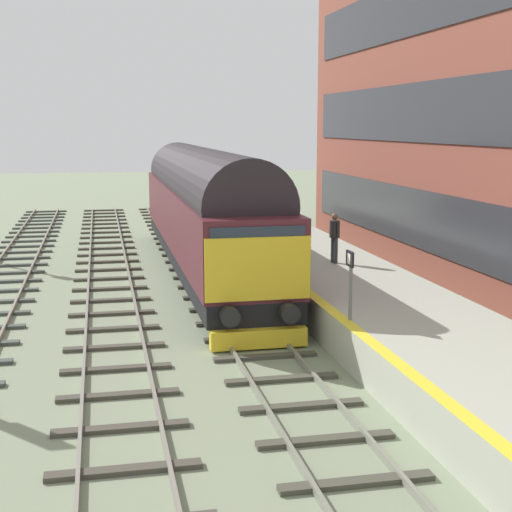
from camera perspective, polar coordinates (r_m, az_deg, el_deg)
ground_plane at (r=20.99m, az=-1.22°, el=-5.19°), size 140.00×140.00×0.00m
track_main at (r=20.97m, az=-1.22°, el=-5.04°), size 2.50×60.00×0.15m
track_adjacent_west at (r=20.64m, az=-10.89°, el=-5.48°), size 2.50×60.00×0.15m
station_platform at (r=21.80m, az=8.13°, el=-3.36°), size 4.00×44.00×1.01m
diesel_locomotive at (r=27.58m, az=-4.04°, el=3.71°), size 2.74×19.72×4.68m
platform_number_sign at (r=17.34m, az=7.23°, el=-1.36°), size 0.10×0.44×1.63m
waiting_passenger at (r=24.60m, az=6.03°, el=1.75°), size 0.41×0.50×1.64m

